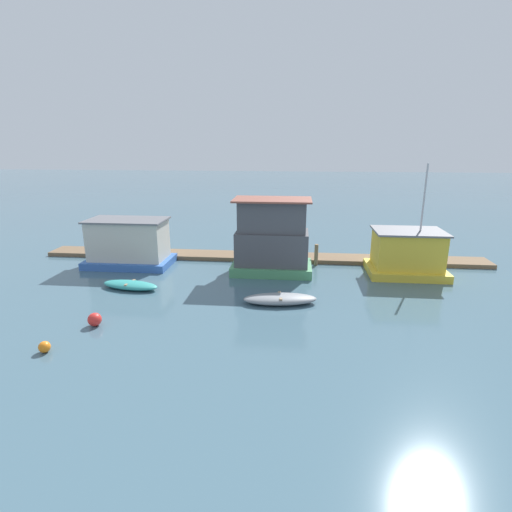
% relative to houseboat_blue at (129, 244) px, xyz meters
% --- Properties ---
extents(ground_plane, '(200.00, 200.00, 0.00)m').
position_rel_houseboat_blue_xyz_m(ground_plane, '(9.45, -0.55, -1.62)').
color(ground_plane, '#426070').
extents(dock_walkway, '(33.80, 2.15, 0.30)m').
position_rel_houseboat_blue_xyz_m(dock_walkway, '(9.45, 2.66, -1.47)').
color(dock_walkway, brown).
rests_on(dock_walkway, ground_plane).
extents(houseboat_blue, '(6.07, 3.49, 3.42)m').
position_rel_houseboat_blue_xyz_m(houseboat_blue, '(0.00, 0.00, 0.00)').
color(houseboat_blue, '#3866B7').
rests_on(houseboat_blue, ground_plane).
extents(houseboat_green, '(5.46, 3.28, 5.10)m').
position_rel_houseboat_blue_xyz_m(houseboat_green, '(10.45, -0.57, 0.71)').
color(houseboat_green, '#4C9360').
rests_on(houseboat_green, ground_plane).
extents(houseboat_yellow, '(5.06, 3.78, 7.42)m').
position_rel_houseboat_blue_xyz_m(houseboat_yellow, '(19.57, -0.12, -0.18)').
color(houseboat_yellow, gold).
rests_on(houseboat_yellow, ground_plane).
extents(dinghy_teal, '(3.81, 1.87, 0.47)m').
position_rel_houseboat_blue_xyz_m(dinghy_teal, '(1.98, -4.77, -1.38)').
color(dinghy_teal, teal).
rests_on(dinghy_teal, ground_plane).
extents(dinghy_grey, '(4.25, 1.93, 0.54)m').
position_rel_houseboat_blue_xyz_m(dinghy_grey, '(11.27, -6.19, -1.35)').
color(dinghy_grey, gray).
rests_on(dinghy_grey, ground_plane).
extents(mooring_post_near_left, '(0.26, 0.26, 1.82)m').
position_rel_houseboat_blue_xyz_m(mooring_post_near_left, '(-1.58, 1.33, -0.71)').
color(mooring_post_near_left, '#846B4C').
rests_on(mooring_post_near_left, ground_plane).
extents(mooring_post_centre, '(0.27, 0.27, 1.57)m').
position_rel_houseboat_blue_xyz_m(mooring_post_centre, '(13.58, 1.33, -0.84)').
color(mooring_post_centre, '#846B4C').
rests_on(mooring_post_centre, ground_plane).
extents(mooring_post_near_right, '(0.31, 0.31, 1.63)m').
position_rel_houseboat_blue_xyz_m(mooring_post_near_right, '(9.81, 1.33, -0.81)').
color(mooring_post_near_right, brown).
rests_on(mooring_post_near_right, ground_plane).
extents(buoy_red, '(0.67, 0.67, 0.67)m').
position_rel_houseboat_blue_xyz_m(buoy_red, '(2.33, -9.92, -1.29)').
color(buoy_red, red).
rests_on(buoy_red, ground_plane).
extents(buoy_orange, '(0.50, 0.50, 0.50)m').
position_rel_houseboat_blue_xyz_m(buoy_orange, '(1.43, -12.60, -1.37)').
color(buoy_orange, orange).
rests_on(buoy_orange, ground_plane).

